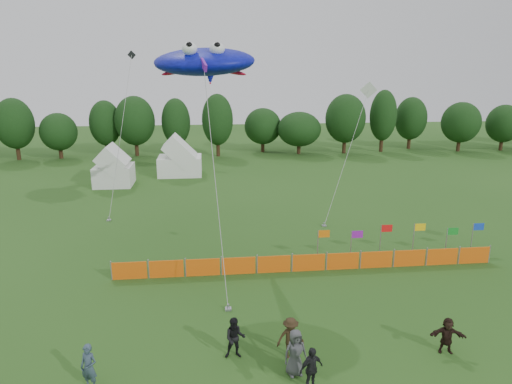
{
  "coord_description": "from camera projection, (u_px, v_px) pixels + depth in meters",
  "views": [
    {
      "loc": [
        -2.35,
        -15.97,
        11.16
      ],
      "look_at": [
        0.0,
        6.0,
        5.2
      ],
      "focal_mm": 32.0,
      "sensor_mm": 36.0,
      "label": 1
    }
  ],
  "objects": [
    {
      "name": "spectator_a",
      "position": [
        89.0,
        367.0,
        16.26
      ],
      "size": [
        0.76,
        0.64,
        1.77
      ],
      "primitive_type": "imported",
      "rotation": [
        0.0,
        0.0,
        -0.39
      ],
      "color": "#344657",
      "rests_on": "ground"
    },
    {
      "name": "flag_row",
      "position": [
        400.0,
        237.0,
        27.68
      ],
      "size": [
        10.73,
        0.63,
        2.11
      ],
      "color": "gray",
      "rests_on": "ground"
    },
    {
      "name": "ground",
      "position": [
        272.0,
        354.0,
        18.48
      ],
      "size": [
        160.0,
        160.0,
        0.0
      ],
      "primitive_type": "plane",
      "color": "#234C16",
      "rests_on": "ground"
    },
    {
      "name": "tent_left",
      "position": [
        114.0,
        169.0,
        45.03
      ],
      "size": [
        3.67,
        3.67,
        3.24
      ],
      "color": "white",
      "rests_on": "ground"
    },
    {
      "name": "spectator_f",
      "position": [
        447.0,
        335.0,
        18.41
      ],
      "size": [
        1.48,
        0.74,
        1.53
      ],
      "primitive_type": "imported",
      "rotation": [
        0.0,
        0.0,
        -0.21
      ],
      "color": "black",
      "rests_on": "ground"
    },
    {
      "name": "spectator_c",
      "position": [
        290.0,
        338.0,
        18.08
      ],
      "size": [
        1.16,
        0.72,
        1.72
      ],
      "primitive_type": "imported",
      "rotation": [
        0.0,
        0.0,
        0.07
      ],
      "color": "#2F2213",
      "rests_on": "ground"
    },
    {
      "name": "small_kite_dark",
      "position": [
        121.0,
        130.0,
        36.36
      ],
      "size": [
        2.08,
        6.64,
        12.68
      ],
      "color": "black",
      "rests_on": "ground"
    },
    {
      "name": "tent_right",
      "position": [
        180.0,
        160.0,
        49.42
      ],
      "size": [
        4.71,
        3.77,
        3.33
      ],
      "color": "white",
      "rests_on": "ground"
    },
    {
      "name": "spectator_d",
      "position": [
        311.0,
        369.0,
        16.21
      ],
      "size": [
        1.08,
        0.79,
        1.7
      ],
      "primitive_type": "imported",
      "rotation": [
        0.0,
        0.0,
        0.43
      ],
      "color": "black",
      "rests_on": "ground"
    },
    {
      "name": "barrier_fence",
      "position": [
        308.0,
        263.0,
        25.98
      ],
      "size": [
        21.9,
        0.06,
        1.0
      ],
      "color": "#EB5A0D",
      "rests_on": "ground"
    },
    {
      "name": "spectator_b",
      "position": [
        235.0,
        338.0,
        18.07
      ],
      "size": [
        0.87,
        0.69,
        1.72
      ],
      "primitive_type": "imported",
      "rotation": [
        0.0,
        0.0,
        -0.05
      ],
      "color": "black",
      "rests_on": "ground"
    },
    {
      "name": "treeline",
      "position": [
        237.0,
        123.0,
        60.69
      ],
      "size": [
        104.57,
        8.78,
        8.36
      ],
      "color": "#382314",
      "rests_on": "ground"
    },
    {
      "name": "small_kite_white",
      "position": [
        358.0,
        121.0,
        35.88
      ],
      "size": [
        5.49,
        5.72,
        10.23
      ],
      "color": "white",
      "rests_on": "ground"
    },
    {
      "name": "spectator_e",
      "position": [
        295.0,
        353.0,
        17.03
      ],
      "size": [
        1.0,
        0.76,
        1.85
      ],
      "primitive_type": "imported",
      "rotation": [
        0.0,
        0.0,
        0.21
      ],
      "color": "#414245",
      "rests_on": "ground"
    },
    {
      "name": "stingray_kite",
      "position": [
        204.0,
        62.0,
        24.75
      ],
      "size": [
        6.71,
        13.38,
        12.55
      ],
      "color": "#0D14C5",
      "rests_on": "ground"
    }
  ]
}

